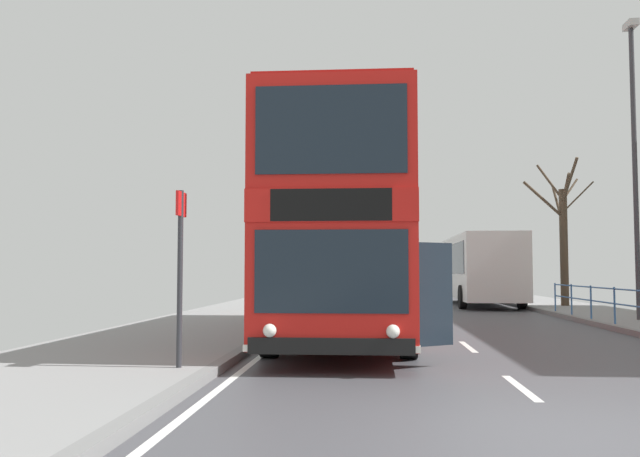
{
  "coord_description": "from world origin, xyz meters",
  "views": [
    {
      "loc": [
        -1.98,
        -6.58,
        1.54
      ],
      "look_at": [
        -2.92,
        6.21,
        2.34
      ],
      "focal_mm": 37.91,
      "sensor_mm": 36.0,
      "label": 1
    }
  ],
  "objects_px": {
    "street_lamp_far_side": "(634,147)",
    "background_bus_far_lane": "(481,268)",
    "bare_tree_far_00": "(563,236)",
    "double_decker_bus_main": "(346,233)",
    "bus_stop_sign_near": "(180,258)"
  },
  "relations": [
    {
      "from": "background_bus_far_lane",
      "to": "bus_stop_sign_near",
      "type": "bearing_deg",
      "value": -110.22
    },
    {
      "from": "bus_stop_sign_near",
      "to": "street_lamp_far_side",
      "type": "relative_size",
      "value": 0.3
    },
    {
      "from": "double_decker_bus_main",
      "to": "bus_stop_sign_near",
      "type": "bearing_deg",
      "value": -111.62
    },
    {
      "from": "bus_stop_sign_near",
      "to": "street_lamp_far_side",
      "type": "height_order",
      "value": "street_lamp_far_side"
    },
    {
      "from": "background_bus_far_lane",
      "to": "street_lamp_far_side",
      "type": "distance_m",
      "value": 11.51
    },
    {
      "from": "street_lamp_far_side",
      "to": "background_bus_far_lane",
      "type": "bearing_deg",
      "value": 104.46
    },
    {
      "from": "background_bus_far_lane",
      "to": "street_lamp_far_side",
      "type": "relative_size",
      "value": 1.1
    },
    {
      "from": "double_decker_bus_main",
      "to": "street_lamp_far_side",
      "type": "xyz_separation_m",
      "value": [
        8.23,
        4.69,
        2.73
      ]
    },
    {
      "from": "bus_stop_sign_near",
      "to": "street_lamp_far_side",
      "type": "bearing_deg",
      "value": 44.61
    },
    {
      "from": "bus_stop_sign_near",
      "to": "double_decker_bus_main",
      "type": "bearing_deg",
      "value": 68.38
    },
    {
      "from": "background_bus_far_lane",
      "to": "street_lamp_far_side",
      "type": "xyz_separation_m",
      "value": [
        2.74,
        -10.63,
        3.45
      ]
    },
    {
      "from": "bare_tree_far_00",
      "to": "bus_stop_sign_near",
      "type": "bearing_deg",
      "value": -120.23
    },
    {
      "from": "street_lamp_far_side",
      "to": "bare_tree_far_00",
      "type": "bearing_deg",
      "value": 89.28
    },
    {
      "from": "street_lamp_far_side",
      "to": "double_decker_bus_main",
      "type": "bearing_deg",
      "value": -150.31
    },
    {
      "from": "double_decker_bus_main",
      "to": "bare_tree_far_00",
      "type": "height_order",
      "value": "bare_tree_far_00"
    }
  ]
}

